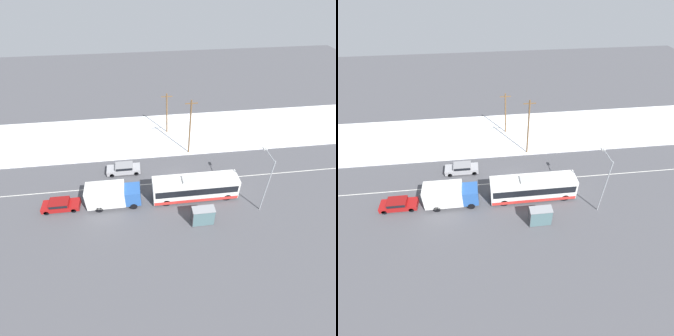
% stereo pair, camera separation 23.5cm
% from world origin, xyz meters
% --- Properties ---
extents(ground_plane, '(120.00, 120.00, 0.00)m').
position_xyz_m(ground_plane, '(0.00, 0.00, 0.00)').
color(ground_plane, '#4C4C51').
extents(snow_lot, '(80.00, 13.02, 0.12)m').
position_xyz_m(snow_lot, '(0.00, 12.42, 0.06)').
color(snow_lot, white).
rests_on(snow_lot, ground_plane).
extents(lane_marking_center, '(60.00, 0.12, 0.00)m').
position_xyz_m(lane_marking_center, '(0.00, 0.00, 0.00)').
color(lane_marking_center, silver).
rests_on(lane_marking_center, ground_plane).
extents(city_bus, '(10.85, 2.57, 3.24)m').
position_xyz_m(city_bus, '(1.77, -3.02, 1.58)').
color(city_bus, white).
rests_on(city_bus, ground_plane).
extents(box_truck, '(6.58, 2.30, 3.19)m').
position_xyz_m(box_truck, '(-8.67, -3.17, 1.74)').
color(box_truck, silver).
rests_on(box_truck, ground_plane).
extents(sedan_car, '(4.74, 1.80, 1.42)m').
position_xyz_m(sedan_car, '(-7.38, 2.92, 0.78)').
color(sedan_car, '#9E9EA3').
rests_on(sedan_car, ground_plane).
extents(parked_car_near_truck, '(4.54, 1.80, 1.34)m').
position_xyz_m(parked_car_near_truck, '(-15.14, -3.06, 0.74)').
color(parked_car_near_truck, maroon).
rests_on(parked_car_near_truck, ground_plane).
extents(pedestrian_at_stop, '(0.66, 0.29, 1.82)m').
position_xyz_m(pedestrian_at_stop, '(2.08, -6.53, 1.12)').
color(pedestrian_at_stop, '#23232D').
rests_on(pedestrian_at_stop, ground_plane).
extents(bus_shelter, '(2.61, 1.20, 2.40)m').
position_xyz_m(bus_shelter, '(1.81, -7.62, 1.67)').
color(bus_shelter, gray).
rests_on(bus_shelter, ground_plane).
extents(streetlamp, '(0.36, 3.00, 7.67)m').
position_xyz_m(streetlamp, '(9.40, -5.62, 4.87)').
color(streetlamp, '#9EA3A8').
rests_on(streetlamp, ground_plane).
extents(utility_pole_roadside, '(1.80, 0.24, 9.00)m').
position_xyz_m(utility_pole_roadside, '(2.75, 6.54, 4.69)').
color(utility_pole_roadside, brown).
rests_on(utility_pole_roadside, ground_plane).
extents(utility_pole_snowlot, '(1.80, 0.24, 7.22)m').
position_xyz_m(utility_pole_snowlot, '(0.06, 12.92, 3.79)').
color(utility_pole_snowlot, brown).
rests_on(utility_pole_snowlot, ground_plane).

